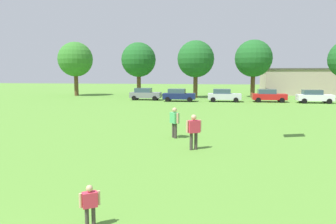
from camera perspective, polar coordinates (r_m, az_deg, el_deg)
name	(u,v)px	position (r m, az deg, el deg)	size (l,w,h in m)	color
ground_plane	(168,109)	(33.57, -0.04, 0.50)	(160.00, 160.00, 0.00)	#568C33
child_kite_flyer	(90,202)	(8.22, -13.73, -15.36)	(0.44, 0.36, 1.07)	#3F3833
adult_bystander	(194,129)	(15.69, 4.59, -3.01)	(0.72, 0.57, 1.74)	#3F3833
bystander_near_trees	(175,120)	(18.50, 1.16, -1.42)	(0.61, 0.70, 1.77)	#3F3833
parked_car_gray_0	(145,94)	(45.38, -4.09, 3.23)	(4.30, 2.02, 1.68)	slate
parked_car_navy_1	(179,95)	(43.03, 1.91, 3.05)	(4.30, 2.02, 1.68)	#141E4C
parked_car_silver_2	(224,95)	(43.03, 9.88, 2.95)	(4.30, 2.02, 1.68)	silver
parked_car_red_3	(269,95)	(43.98, 17.44, 2.82)	(4.30, 2.02, 1.68)	red
parked_car_white_4	(314,96)	(44.46, 24.54, 2.55)	(4.30, 2.02, 1.68)	white
tree_far_left	(75,59)	(56.26, -16.13, 8.96)	(5.74, 5.74, 8.94)	brown
tree_left	(139,60)	(53.38, -5.25, 9.21)	(5.63, 5.63, 8.78)	brown
tree_center	(196,59)	(49.48, 4.94, 9.34)	(5.59, 5.59, 8.71)	brown
tree_right	(254,59)	(51.63, 14.96, 9.16)	(5.70, 5.70, 8.88)	brown
house_left	(301,81)	(62.08, 22.49, 5.05)	(13.68, 8.37, 4.61)	tan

